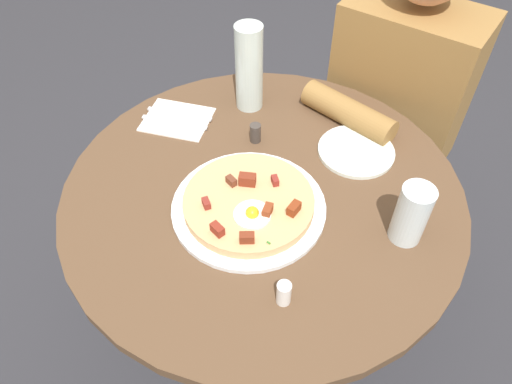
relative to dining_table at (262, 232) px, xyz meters
name	(u,v)px	position (x,y,z in m)	size (l,w,h in m)	color
ground_plane	(261,330)	(0.00, 0.00, -0.55)	(6.00, 6.00, 0.00)	#2D2D33
dining_table	(262,232)	(0.00, 0.00, 0.00)	(0.92, 0.92, 0.72)	brown
person_seated	(388,133)	(-0.09, -0.60, -0.04)	(0.38, 0.47, 1.14)	#2D2D33
pizza_plate	(249,207)	(-0.01, 0.07, 0.18)	(0.34, 0.34, 0.01)	white
breakfast_pizza	(249,202)	(-0.01, 0.07, 0.19)	(0.29, 0.29, 0.05)	tan
bread_plate	(356,151)	(-0.12, -0.23, 0.17)	(0.19, 0.19, 0.01)	silver
napkin	(177,119)	(0.32, -0.07, 0.17)	(0.17, 0.14, 0.00)	white
fork	(180,114)	(0.33, -0.09, 0.18)	(0.18, 0.01, 0.01)	silver
knife	(175,122)	(0.32, -0.05, 0.18)	(0.18, 0.01, 0.01)	silver
water_glass	(411,214)	(-0.32, -0.06, 0.24)	(0.07, 0.07, 0.14)	silver
water_bottle	(249,68)	(0.20, -0.23, 0.29)	(0.07, 0.07, 0.23)	silver
salt_shaker	(284,293)	(-0.20, 0.22, 0.20)	(0.03, 0.03, 0.05)	white
pepper_shaker	(255,133)	(0.11, -0.12, 0.19)	(0.03, 0.03, 0.05)	#3F3833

